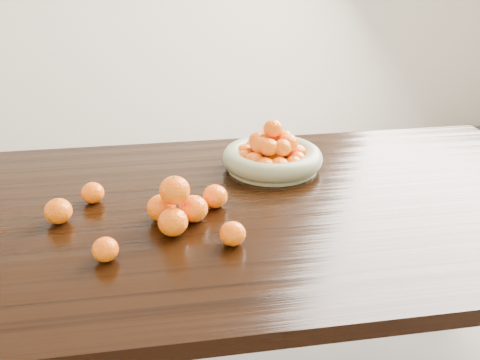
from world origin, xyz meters
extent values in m
cube|color=black|center=(0.00, 0.00, 0.73)|extent=(2.00, 1.00, 0.04)
cube|color=black|center=(0.93, 0.43, 0.35)|extent=(0.08, 0.08, 0.71)
cylinder|color=gray|center=(0.18, 0.22, 0.76)|extent=(0.27, 0.27, 0.01)
torus|color=gray|center=(0.18, 0.22, 0.79)|extent=(0.30, 0.30, 0.06)
ellipsoid|color=#FF6B07|center=(0.26, 0.23, 0.79)|extent=(0.06, 0.06, 0.05)
ellipsoid|color=#FF6B07|center=(0.25, 0.27, 0.79)|extent=(0.05, 0.05, 0.05)
ellipsoid|color=#FF6B07|center=(0.22, 0.30, 0.79)|extent=(0.06, 0.06, 0.05)
ellipsoid|color=#FF6B07|center=(0.18, 0.31, 0.79)|extent=(0.06, 0.06, 0.05)
ellipsoid|color=#FF6B07|center=(0.14, 0.29, 0.79)|extent=(0.06, 0.06, 0.06)
ellipsoid|color=#FF6B07|center=(0.10, 0.26, 0.79)|extent=(0.06, 0.06, 0.05)
ellipsoid|color=#FF6B07|center=(0.10, 0.22, 0.79)|extent=(0.05, 0.05, 0.05)
ellipsoid|color=#FF6B07|center=(0.12, 0.18, 0.79)|extent=(0.06, 0.06, 0.06)
ellipsoid|color=#FF6B07|center=(0.14, 0.15, 0.79)|extent=(0.06, 0.06, 0.05)
ellipsoid|color=#FF6B07|center=(0.18, 0.14, 0.79)|extent=(0.06, 0.06, 0.05)
ellipsoid|color=#FF6B07|center=(0.23, 0.16, 0.79)|extent=(0.05, 0.05, 0.05)
ellipsoid|color=#FF6B07|center=(0.25, 0.19, 0.79)|extent=(0.05, 0.05, 0.05)
ellipsoid|color=#FF6B07|center=(0.19, 0.22, 0.79)|extent=(0.06, 0.06, 0.05)
ellipsoid|color=#FF6B07|center=(0.22, 0.24, 0.84)|extent=(0.05, 0.05, 0.05)
ellipsoid|color=#FF6B07|center=(0.20, 0.27, 0.84)|extent=(0.06, 0.06, 0.05)
ellipsoid|color=#FF6B07|center=(0.16, 0.27, 0.83)|extent=(0.05, 0.05, 0.05)
ellipsoid|color=#FF6B07|center=(0.14, 0.24, 0.84)|extent=(0.06, 0.06, 0.05)
ellipsoid|color=#FF6B07|center=(0.15, 0.21, 0.83)|extent=(0.06, 0.06, 0.06)
ellipsoid|color=#FF6B07|center=(0.16, 0.18, 0.83)|extent=(0.05, 0.05, 0.05)
ellipsoid|color=#FF6B07|center=(0.20, 0.18, 0.83)|extent=(0.05, 0.05, 0.05)
ellipsoid|color=#FF6B07|center=(0.22, 0.21, 0.83)|extent=(0.06, 0.06, 0.06)
ellipsoid|color=#FF6B07|center=(0.18, 0.23, 0.87)|extent=(0.06, 0.06, 0.05)
ellipsoid|color=#FF6B07|center=(-0.13, -0.13, 0.78)|extent=(0.07, 0.07, 0.07)
ellipsoid|color=#FF6B07|center=(-0.08, -0.07, 0.78)|extent=(0.07, 0.07, 0.07)
ellipsoid|color=#FF6B07|center=(-0.16, -0.05, 0.78)|extent=(0.07, 0.07, 0.07)
ellipsoid|color=#FF6B07|center=(-0.12, -0.08, 0.84)|extent=(0.07, 0.07, 0.07)
ellipsoid|color=#FF6B07|center=(-0.40, -0.02, 0.78)|extent=(0.07, 0.07, 0.06)
ellipsoid|color=#FF6B07|center=(-0.28, -0.21, 0.78)|extent=(0.06, 0.06, 0.05)
ellipsoid|color=#FF6B07|center=(0.00, -0.19, 0.78)|extent=(0.06, 0.06, 0.06)
ellipsoid|color=#FF6B07|center=(-0.33, 0.08, 0.78)|extent=(0.06, 0.06, 0.06)
ellipsoid|color=#FF6B07|center=(-0.02, 0.00, 0.78)|extent=(0.07, 0.07, 0.06)
camera|label=1|loc=(-0.16, -1.23, 1.39)|focal=40.00mm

